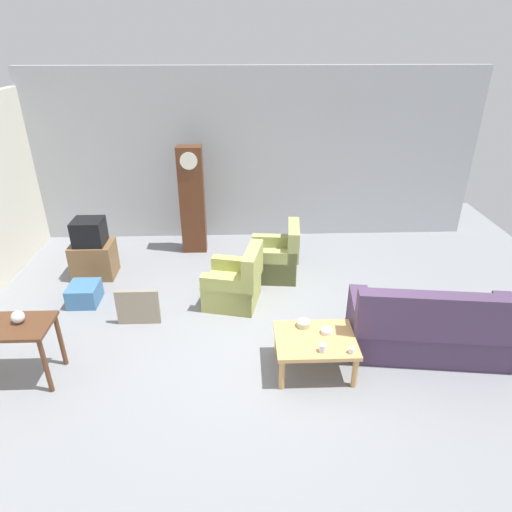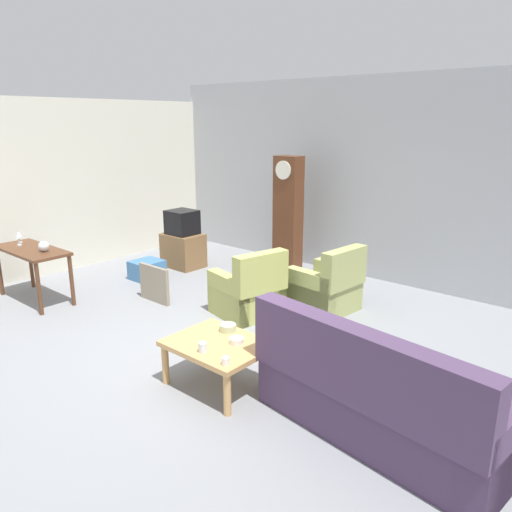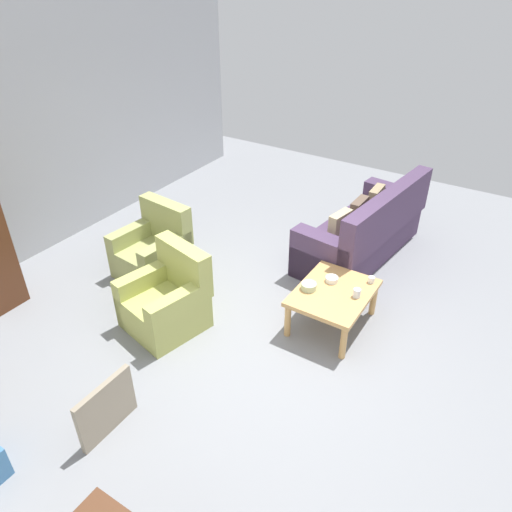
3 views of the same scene
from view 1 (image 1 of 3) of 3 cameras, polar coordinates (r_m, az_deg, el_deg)
The scene contains 16 objects.
ground_plane at distance 6.08m, azimuth 1.08°, elevation -10.91°, with size 10.40×10.40×0.00m, color gray.
garage_door_wall at distance 8.67m, azimuth -0.12°, elevation 12.70°, with size 8.40×0.16×3.20m, color #ADAFB5.
couch_floral at distance 6.14m, azimuth 21.91°, elevation -8.71°, with size 2.19×1.13×1.04m.
armchair_olive_near at distance 6.73m, azimuth -2.68°, elevation -3.72°, with size 0.94×0.92×0.92m.
armchair_olive_far at distance 7.48m, azimuth 2.65°, elevation -0.38°, with size 0.86×0.84×0.92m.
coffee_table_wood at distance 5.47m, azimuth 7.59°, elevation -10.96°, with size 0.96×0.76×0.46m.
grandfather_clock at distance 8.18m, azimuth -8.18°, elevation 7.08°, with size 0.44×0.30×1.97m.
tv_stand_cabinet at distance 7.95m, azimuth -20.04°, elevation -0.43°, with size 0.68×0.52×0.60m, color brown.
tv_crt at distance 7.74m, azimuth -20.62°, elevation 2.91°, with size 0.48×0.44×0.42m, color black.
framed_picture_leaning at distance 6.49m, azimuth -14.90°, elevation -6.38°, with size 0.60×0.05×0.53m, color gray.
storage_box_blue at distance 7.28m, azimuth -21.14°, elevation -4.54°, with size 0.44×0.48×0.31m, color teal.
glass_dome_cloche at distance 5.74m, azimuth -28.22°, elevation -6.90°, with size 0.15×0.15×0.15m, color silver.
cup_white_porcelain at distance 5.27m, azimuth 12.19°, elevation -11.73°, with size 0.07×0.07×0.07m, color white.
cup_blue_rimmed at distance 5.22m, azimuth 8.52°, elevation -11.59°, with size 0.08×0.08×0.10m, color silver.
bowl_white_stacked at distance 5.52m, azimuth 9.07°, elevation -9.49°, with size 0.14×0.14×0.06m, color white.
bowl_shallow_green at distance 5.59m, azimuth 6.13°, elevation -8.62°, with size 0.17×0.17×0.07m, color #B2C69E.
Camera 1 is at (-0.29, -4.80, 3.73)m, focal length 31.20 mm.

